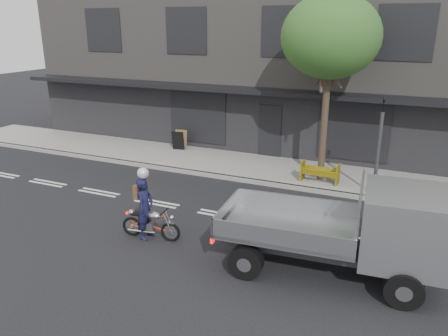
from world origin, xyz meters
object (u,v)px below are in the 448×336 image
Objects in this scene: sandwich_board at (178,141)px; motorcycle at (151,223)px; rider at (145,208)px; street_tree at (331,37)px; traffic_light_pole at (378,152)px; flatbed_ute at (382,227)px; construction_barrier at (319,174)px.

motorcycle is at bearing -76.21° from sandwich_board.
rider is at bearing 173.40° from motorcycle.
street_tree is 1.93× the size of traffic_light_pole.
traffic_light_pole reaches higher than sandwich_board.
construction_barrier is at bearing 110.52° from flatbed_ute.
construction_barrier reaches higher than motorcycle.
traffic_light_pole is 2.26m from construction_barrier.
street_tree is at bearing -20.88° from sandwich_board.
flatbed_ute is at bearing -48.22° from sandwich_board.
sandwich_board is at bearing 16.56° from rider.
rider is 6.17m from flatbed_ute.
flatbed_ute is (2.59, -6.06, -3.92)m from street_tree.
construction_barrier is (0.05, -0.60, -4.74)m from street_tree.
rider is (-5.55, -5.55, -0.77)m from traffic_light_pole.
traffic_light_pole is (2.00, -0.85, -3.63)m from street_tree.
motorcycle is (-3.40, -6.40, -4.81)m from street_tree.
motorcycle is at bearing 178.79° from flatbed_ute.
street_tree is at bearing 55.39° from motorcycle.
motorcycle is 6.06m from flatbed_ute.
motorcycle is 1.99× the size of sandwich_board.
construction_barrier is (3.45, 5.80, 0.07)m from motorcycle.
flatbed_ute reaches higher than construction_barrier.
construction_barrier is 1.57× the size of sandwich_board.
flatbed_ute is at bearing -65.03° from construction_barrier.
street_tree is 4.85× the size of construction_barrier.
construction_barrier is at bearing -38.43° from rider.
street_tree is at bearing 108.69° from flatbed_ute.
flatbed_ute is at bearing -93.46° from rider.
flatbed_ute is at bearing -66.86° from street_tree.
traffic_light_pole reaches higher than flatbed_ute.
sandwich_board is at bearing 137.68° from flatbed_ute.
street_tree is 4.78m from construction_barrier.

